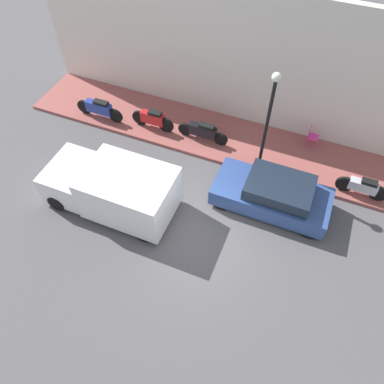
{
  "coord_description": "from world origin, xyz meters",
  "views": [
    {
      "loc": [
        -6.26,
        -2.38,
        10.67
      ],
      "look_at": [
        1.16,
        0.67,
        0.6
      ],
      "focal_mm": 35.0,
      "sensor_mm": 36.0,
      "label": 1
    }
  ],
  "objects_px": {
    "motorcycle_red": "(153,119)",
    "motorcycle_black": "(203,131)",
    "scooter_silver": "(363,187)",
    "parked_car": "(273,194)",
    "cafe_chair": "(312,136)",
    "streetlamp": "(269,113)",
    "motorcycle_blue": "(99,108)",
    "delivery_van": "(112,188)"
  },
  "relations": [
    {
      "from": "motorcycle_red",
      "to": "motorcycle_black",
      "type": "distance_m",
      "value": 2.16
    },
    {
      "from": "scooter_silver",
      "to": "motorcycle_red",
      "type": "bearing_deg",
      "value": 87.27
    },
    {
      "from": "parked_car",
      "to": "cafe_chair",
      "type": "height_order",
      "value": "parked_car"
    },
    {
      "from": "parked_car",
      "to": "cafe_chair",
      "type": "bearing_deg",
      "value": -10.73
    },
    {
      "from": "motorcycle_black",
      "to": "streetlamp",
      "type": "height_order",
      "value": "streetlamp"
    },
    {
      "from": "motorcycle_blue",
      "to": "streetlamp",
      "type": "bearing_deg",
      "value": -91.91
    },
    {
      "from": "parked_car",
      "to": "delivery_van",
      "type": "relative_size",
      "value": 0.89
    },
    {
      "from": "motorcycle_black",
      "to": "cafe_chair",
      "type": "xyz_separation_m",
      "value": [
        1.31,
        -4.04,
        0.07
      ]
    },
    {
      "from": "motorcycle_blue",
      "to": "motorcycle_black",
      "type": "bearing_deg",
      "value": -85.07
    },
    {
      "from": "motorcycle_black",
      "to": "streetlamp",
      "type": "xyz_separation_m",
      "value": [
        -0.62,
        -2.51,
        2.16
      ]
    },
    {
      "from": "motorcycle_blue",
      "to": "motorcycle_black",
      "type": "height_order",
      "value": "motorcycle_blue"
    },
    {
      "from": "parked_car",
      "to": "motorcycle_blue",
      "type": "relative_size",
      "value": 1.84
    },
    {
      "from": "parked_car",
      "to": "streetlamp",
      "type": "distance_m",
      "value": 2.72
    },
    {
      "from": "scooter_silver",
      "to": "cafe_chair",
      "type": "xyz_separation_m",
      "value": [
        1.83,
        2.18,
        0.07
      ]
    },
    {
      "from": "delivery_van",
      "to": "motorcycle_blue",
      "type": "height_order",
      "value": "delivery_van"
    },
    {
      "from": "scooter_silver",
      "to": "parked_car",
      "type": "bearing_deg",
      "value": 119.12
    },
    {
      "from": "delivery_van",
      "to": "motorcycle_black",
      "type": "bearing_deg",
      "value": -22.13
    },
    {
      "from": "motorcycle_red",
      "to": "motorcycle_blue",
      "type": "height_order",
      "value": "motorcycle_blue"
    },
    {
      "from": "motorcycle_black",
      "to": "parked_car",
      "type": "bearing_deg",
      "value": -121.76
    },
    {
      "from": "streetlamp",
      "to": "cafe_chair",
      "type": "distance_m",
      "value": 3.23
    },
    {
      "from": "parked_car",
      "to": "motorcycle_black",
      "type": "height_order",
      "value": "parked_car"
    },
    {
      "from": "delivery_van",
      "to": "motorcycle_red",
      "type": "height_order",
      "value": "delivery_van"
    },
    {
      "from": "streetlamp",
      "to": "cafe_chair",
      "type": "relative_size",
      "value": 4.71
    },
    {
      "from": "delivery_van",
      "to": "motorcycle_black",
      "type": "height_order",
      "value": "delivery_van"
    },
    {
      "from": "motorcycle_red",
      "to": "streetlamp",
      "type": "height_order",
      "value": "streetlamp"
    },
    {
      "from": "streetlamp",
      "to": "motorcycle_blue",
      "type": "bearing_deg",
      "value": 88.09
    },
    {
      "from": "cafe_chair",
      "to": "parked_car",
      "type": "bearing_deg",
      "value": 169.27
    },
    {
      "from": "delivery_van",
      "to": "motorcycle_red",
      "type": "xyz_separation_m",
      "value": [
        4.01,
        0.47,
        -0.31
      ]
    },
    {
      "from": "delivery_van",
      "to": "scooter_silver",
      "type": "relative_size",
      "value": 2.47
    },
    {
      "from": "motorcycle_black",
      "to": "cafe_chair",
      "type": "height_order",
      "value": "cafe_chair"
    },
    {
      "from": "motorcycle_blue",
      "to": "streetlamp",
      "type": "xyz_separation_m",
      "value": [
        -0.23,
        -7.02,
        2.12
      ]
    },
    {
      "from": "scooter_silver",
      "to": "delivery_van",
      "type": "bearing_deg",
      "value": 114.6
    },
    {
      "from": "delivery_van",
      "to": "streetlamp",
      "type": "height_order",
      "value": "streetlamp"
    },
    {
      "from": "streetlamp",
      "to": "delivery_van",
      "type": "bearing_deg",
      "value": 130.02
    },
    {
      "from": "motorcycle_red",
      "to": "motorcycle_black",
      "type": "relative_size",
      "value": 0.88
    },
    {
      "from": "delivery_van",
      "to": "streetlamp",
      "type": "relative_size",
      "value": 1.09
    },
    {
      "from": "parked_car",
      "to": "delivery_van",
      "type": "distance_m",
      "value": 5.48
    },
    {
      "from": "motorcycle_blue",
      "to": "scooter_silver",
      "type": "bearing_deg",
      "value": -90.73
    },
    {
      "from": "streetlamp",
      "to": "cafe_chair",
      "type": "xyz_separation_m",
      "value": [
        1.93,
        -1.53,
        -2.09
      ]
    },
    {
      "from": "delivery_van",
      "to": "cafe_chair",
      "type": "height_order",
      "value": "delivery_van"
    },
    {
      "from": "motorcycle_red",
      "to": "scooter_silver",
      "type": "height_order",
      "value": "motorcycle_red"
    },
    {
      "from": "delivery_van",
      "to": "motorcycle_blue",
      "type": "xyz_separation_m",
      "value": [
        3.75,
        2.83,
        -0.3
      ]
    }
  ]
}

